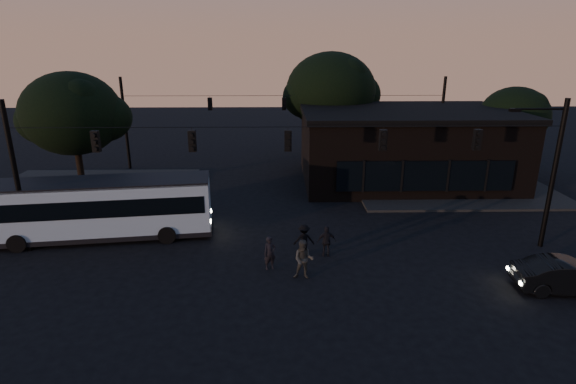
{
  "coord_description": "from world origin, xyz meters",
  "views": [
    {
      "loc": [
        -0.41,
        -16.85,
        9.77
      ],
      "look_at": [
        0.0,
        4.0,
        3.0
      ],
      "focal_mm": 28.0,
      "sensor_mm": 36.0,
      "label": 1
    }
  ],
  "objects_px": {
    "pedestrian_a": "(270,253)",
    "pedestrian_d": "(304,240)",
    "car": "(568,276)",
    "pedestrian_b": "(304,260)",
    "bus": "(102,206)",
    "building": "(405,146)",
    "pedestrian_c": "(327,241)"
  },
  "relations": [
    {
      "from": "car",
      "to": "pedestrian_a",
      "type": "distance_m",
      "value": 12.62
    },
    {
      "from": "pedestrian_c",
      "to": "pedestrian_d",
      "type": "height_order",
      "value": "pedestrian_d"
    },
    {
      "from": "car",
      "to": "pedestrian_b",
      "type": "xyz_separation_m",
      "value": [
        -10.93,
        1.33,
        0.2
      ]
    },
    {
      "from": "bus",
      "to": "pedestrian_a",
      "type": "bearing_deg",
      "value": -30.19
    },
    {
      "from": "bus",
      "to": "building",
      "type": "bearing_deg",
      "value": 21.84
    },
    {
      "from": "pedestrian_d",
      "to": "pedestrian_c",
      "type": "bearing_deg",
      "value": 166.06
    },
    {
      "from": "car",
      "to": "pedestrian_d",
      "type": "relative_size",
      "value": 2.69
    },
    {
      "from": "pedestrian_a",
      "to": "pedestrian_d",
      "type": "height_order",
      "value": "pedestrian_d"
    },
    {
      "from": "pedestrian_a",
      "to": "pedestrian_d",
      "type": "xyz_separation_m",
      "value": [
        1.64,
        1.46,
        0.0
      ]
    },
    {
      "from": "pedestrian_c",
      "to": "pedestrian_d",
      "type": "distance_m",
      "value": 1.11
    },
    {
      "from": "pedestrian_d",
      "to": "car",
      "type": "bearing_deg",
      "value": 156.98
    },
    {
      "from": "pedestrian_a",
      "to": "bus",
      "type": "bearing_deg",
      "value": 138.23
    },
    {
      "from": "bus",
      "to": "pedestrian_b",
      "type": "height_order",
      "value": "bus"
    },
    {
      "from": "car",
      "to": "pedestrian_d",
      "type": "height_order",
      "value": "pedestrian_d"
    },
    {
      "from": "building",
      "to": "pedestrian_a",
      "type": "xyz_separation_m",
      "value": [
        -9.87,
        -14.19,
        -1.92
      ]
    },
    {
      "from": "bus",
      "to": "pedestrian_b",
      "type": "relative_size",
      "value": 6.36
    },
    {
      "from": "bus",
      "to": "pedestrian_b",
      "type": "bearing_deg",
      "value": -31.51
    },
    {
      "from": "pedestrian_a",
      "to": "pedestrian_b",
      "type": "distance_m",
      "value": 1.76
    },
    {
      "from": "pedestrian_a",
      "to": "pedestrian_d",
      "type": "distance_m",
      "value": 2.19
    },
    {
      "from": "car",
      "to": "pedestrian_c",
      "type": "distance_m",
      "value": 10.31
    },
    {
      "from": "building",
      "to": "bus",
      "type": "bearing_deg",
      "value": -150.95
    },
    {
      "from": "bus",
      "to": "pedestrian_d",
      "type": "xyz_separation_m",
      "value": [
        10.53,
        -2.31,
        -0.99
      ]
    },
    {
      "from": "bus",
      "to": "pedestrian_a",
      "type": "xyz_separation_m",
      "value": [
        8.89,
        -3.77,
        -0.99
      ]
    },
    {
      "from": "car",
      "to": "pedestrian_c",
      "type": "height_order",
      "value": "pedestrian_c"
    },
    {
      "from": "car",
      "to": "pedestrian_c",
      "type": "xyz_separation_m",
      "value": [
        -9.69,
        3.51,
        0.09
      ]
    },
    {
      "from": "building",
      "to": "car",
      "type": "relative_size",
      "value": 3.62
    },
    {
      "from": "pedestrian_c",
      "to": "car",
      "type": "bearing_deg",
      "value": 155.34
    },
    {
      "from": "bus",
      "to": "pedestrian_a",
      "type": "distance_m",
      "value": 9.71
    },
    {
      "from": "pedestrian_b",
      "to": "pedestrian_d",
      "type": "height_order",
      "value": "pedestrian_b"
    },
    {
      "from": "building",
      "to": "car",
      "type": "bearing_deg",
      "value": -81.19
    },
    {
      "from": "building",
      "to": "pedestrian_a",
      "type": "height_order",
      "value": "building"
    },
    {
      "from": "pedestrian_a",
      "to": "pedestrian_b",
      "type": "relative_size",
      "value": 0.87
    }
  ]
}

